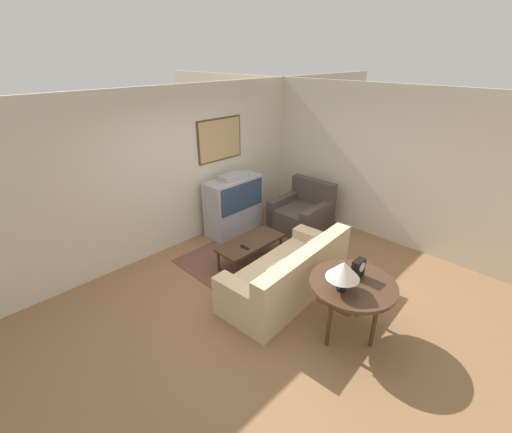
# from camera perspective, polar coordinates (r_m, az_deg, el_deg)

# --- Properties ---
(ground_plane) EXTENTS (12.00, 12.00, 0.00)m
(ground_plane) POSITION_cam_1_polar(r_m,az_deg,el_deg) (5.13, 2.58, -12.04)
(ground_plane) COLOR #8E6642
(wall_back) EXTENTS (12.00, 0.10, 2.70)m
(wall_back) POSITION_cam_1_polar(r_m,az_deg,el_deg) (5.97, -12.52, 7.72)
(wall_back) COLOR beige
(wall_back) RESTS_ON ground_plane
(wall_right) EXTENTS (0.06, 12.00, 2.70)m
(wall_right) POSITION_cam_1_polar(r_m,az_deg,el_deg) (6.53, 18.72, 8.44)
(wall_right) COLOR beige
(wall_right) RESTS_ON ground_plane
(area_rug) EXTENTS (2.05, 1.88, 0.01)m
(area_rug) POSITION_cam_1_polar(r_m,az_deg,el_deg) (5.79, -0.22, -7.01)
(area_rug) COLOR brown
(area_rug) RESTS_ON ground_plane
(tv) EXTENTS (1.11, 0.48, 1.15)m
(tv) POSITION_cam_1_polar(r_m,az_deg,el_deg) (6.46, -3.70, 1.96)
(tv) COLOR #9E9EA3
(tv) RESTS_ON ground_plane
(couch) EXTENTS (2.05, 1.00, 0.81)m
(couch) POSITION_cam_1_polar(r_m,az_deg,el_deg) (4.91, 5.45, -9.79)
(couch) COLOR #CCB289
(couch) RESTS_ON ground_plane
(armchair) EXTENTS (0.99, 0.96, 0.91)m
(armchair) POSITION_cam_1_polar(r_m,az_deg,el_deg) (6.71, 7.66, 0.40)
(armchair) COLOR #473D38
(armchair) RESTS_ON ground_plane
(coffee_table) EXTENTS (1.14, 0.48, 0.40)m
(coffee_table) POSITION_cam_1_polar(r_m,az_deg,el_deg) (5.51, -0.89, -4.58)
(coffee_table) COLOR #472D1E
(coffee_table) RESTS_ON ground_plane
(console_table) EXTENTS (1.00, 1.00, 0.74)m
(console_table) POSITION_cam_1_polar(r_m,az_deg,el_deg) (4.21, 15.83, -11.33)
(console_table) COLOR #472D1E
(console_table) RESTS_ON ground_plane
(table_lamp) EXTENTS (0.37, 0.37, 0.37)m
(table_lamp) POSITION_cam_1_polar(r_m,az_deg,el_deg) (3.87, 14.36, -8.65)
(table_lamp) COLOR black
(table_lamp) RESTS_ON console_table
(mantel_clock) EXTENTS (0.17, 0.10, 0.23)m
(mantel_clock) POSITION_cam_1_polar(r_m,az_deg,el_deg) (4.21, 16.66, -8.31)
(mantel_clock) COLOR black
(mantel_clock) RESTS_ON console_table
(remote) EXTENTS (0.04, 0.16, 0.02)m
(remote) POSITION_cam_1_polar(r_m,az_deg,el_deg) (5.32, -1.90, -5.14)
(remote) COLOR black
(remote) RESTS_ON coffee_table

